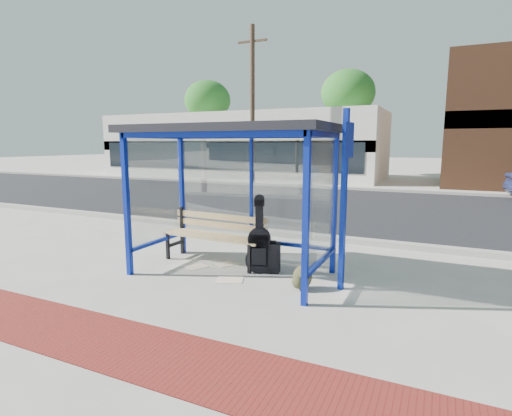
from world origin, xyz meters
The scene contains 19 objects.
ground centered at (0.00, 0.00, 0.00)m, with size 120.00×120.00×0.00m, color #B2ADA0.
brick_paver_strip centered at (0.00, -2.60, 0.01)m, with size 60.00×1.00×0.01m, color maroon.
curb_near centered at (0.00, 2.90, 0.06)m, with size 60.00×0.25×0.12m, color gray.
street_asphalt centered at (0.00, 8.00, 0.00)m, with size 60.00×10.00×0.00m, color black.
curb_far centered at (0.00, 13.10, 0.06)m, with size 60.00×0.25×0.12m, color gray.
far_sidewalk centered at (0.00, 15.00, 0.00)m, with size 60.00×4.00×0.01m, color #B2ADA0.
bus_shelter centered at (0.00, 0.07, 2.07)m, with size 3.30×1.80×2.42m.
storefront_white centered at (-9.00, 17.99, 2.00)m, with size 18.00×6.04×4.00m.
tree_left centered at (-14.00, 22.00, 5.45)m, with size 3.60×3.60×7.03m.
tree_mid centered at (-3.00, 22.00, 5.45)m, with size 3.60×3.60×7.03m.
utility_pole_west centered at (-6.00, 13.40, 4.11)m, with size 1.60×0.24×8.00m.
bench centered at (-0.60, 0.47, 0.53)m, with size 1.99×0.60×0.93m.
guitar_bag centered at (0.39, 0.23, 0.45)m, with size 0.47×0.27×1.24m.
suitcase centered at (0.55, 0.32, 0.25)m, with size 0.35×0.26×0.55m.
backpack centered at (1.28, -0.21, 0.18)m, with size 0.37×0.35×0.37m.
sign_post centered at (1.81, 0.05, 1.47)m, with size 0.13×0.33×2.62m.
newspaper_a centered at (-0.74, 0.05, 0.00)m, with size 0.36×0.29×0.01m, color white.
newspaper_b centered at (0.13, -0.30, 0.00)m, with size 0.42×0.33×0.01m, color white.
newspaper_c centered at (-0.35, 0.40, 0.00)m, with size 0.37×0.29×0.01m, color white.
Camera 1 is at (3.05, -5.60, 2.13)m, focal length 28.00 mm.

